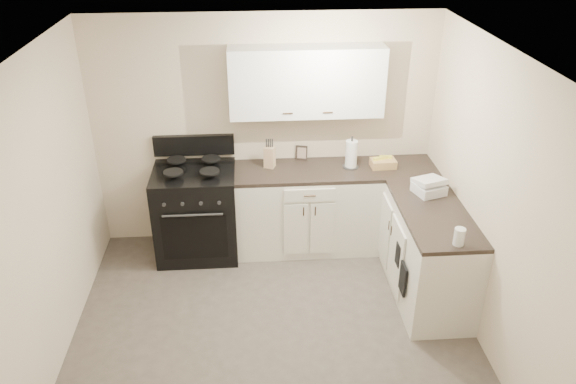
{
  "coord_description": "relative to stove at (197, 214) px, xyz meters",
  "views": [
    {
      "loc": [
        -0.16,
        -3.76,
        3.51
      ],
      "look_at": [
        0.18,
        0.85,
        1.03
      ],
      "focal_mm": 35.0,
      "sensor_mm": 36.0,
      "label": 1
    }
  ],
  "objects": [
    {
      "name": "ceiling",
      "position": [
        0.75,
        -1.48,
        2.04
      ],
      "size": [
        3.6,
        3.6,
        0.0
      ],
      "primitive_type": "plane",
      "color": "white",
      "rests_on": "wall_back"
    },
    {
      "name": "paper_towel",
      "position": [
        1.65,
        0.05,
        0.63
      ],
      "size": [
        0.13,
        0.13,
        0.3
      ],
      "primitive_type": "cylinder",
      "rotation": [
        0.0,
        0.0,
        -0.03
      ],
      "color": "white",
      "rests_on": "countertop_back"
    },
    {
      "name": "stove",
      "position": [
        0.0,
        0.0,
        0.0
      ],
      "size": [
        0.85,
        0.73,
        1.03
      ],
      "primitive_type": "cube",
      "color": "black",
      "rests_on": "floor"
    },
    {
      "name": "upper_cabinets",
      "position": [
        1.18,
        0.18,
        1.38
      ],
      "size": [
        1.55,
        0.3,
        0.7
      ],
      "primitive_type": "cube",
      "color": "white",
      "rests_on": "wall_back"
    },
    {
      "name": "glass_jar",
      "position": [
        2.28,
        -1.48,
        0.56
      ],
      "size": [
        0.1,
        0.1,
        0.15
      ],
      "primitive_type": "cylinder",
      "rotation": [
        0.0,
        0.0,
        0.1
      ],
      "color": "silver",
      "rests_on": "countertop_right"
    },
    {
      "name": "base_cabinets_right",
      "position": [
        2.25,
        -0.63,
        -0.01
      ],
      "size": [
        0.6,
        1.9,
        0.9
      ],
      "primitive_type": "cube",
      "color": "silver",
      "rests_on": "floor"
    },
    {
      "name": "picture_frame",
      "position": [
        1.15,
        0.28,
        0.56
      ],
      "size": [
        0.13,
        0.07,
        0.16
      ],
      "primitive_type": "cube",
      "rotation": [
        -0.14,
        0.0,
        -0.25
      ],
      "color": "black",
      "rests_on": "countertop_back"
    },
    {
      "name": "oven_mitt_far",
      "position": [
        1.93,
        -1.01,
        0.08
      ],
      "size": [
        0.02,
        0.13,
        0.22
      ],
      "primitive_type": "cube",
      "color": "black",
      "rests_on": "base_cabinets_right"
    },
    {
      "name": "wall_left",
      "position": [
        -1.05,
        -1.48,
        0.79
      ],
      "size": [
        0.0,
        3.6,
        3.6
      ],
      "primitive_type": "plane",
      "rotation": [
        1.57,
        0.0,
        1.57
      ],
      "color": "beige",
      "rests_on": "ground"
    },
    {
      "name": "countertop_back",
      "position": [
        1.18,
        0.02,
        0.46
      ],
      "size": [
        1.55,
        0.6,
        0.04
      ],
      "primitive_type": "cube",
      "color": "black",
      "rests_on": "base_cabinets_back"
    },
    {
      "name": "wall_right",
      "position": [
        2.55,
        -1.48,
        0.79
      ],
      "size": [
        0.0,
        3.6,
        3.6
      ],
      "primitive_type": "plane",
      "rotation": [
        1.57,
        0.0,
        -1.57
      ],
      "color": "beige",
      "rests_on": "ground"
    },
    {
      "name": "oven_mitt_near",
      "position": [
        1.93,
        -1.23,
        -0.03
      ],
      "size": [
        0.02,
        0.17,
        0.3
      ],
      "primitive_type": "cube",
      "color": "black",
      "rests_on": "base_cabinets_right"
    },
    {
      "name": "wicker_basket",
      "position": [
        1.99,
        0.03,
        0.52
      ],
      "size": [
        0.27,
        0.18,
        0.09
      ],
      "primitive_type": "cube",
      "rotation": [
        0.0,
        0.0,
        0.05
      ],
      "color": "tan",
      "rests_on": "countertop_right"
    },
    {
      "name": "countertop_grill",
      "position": [
        2.3,
        -0.58,
        0.53
      ],
      "size": [
        0.33,
        0.32,
        0.1
      ],
      "primitive_type": "cube",
      "rotation": [
        0.0,
        0.0,
        0.32
      ],
      "color": "silver",
      "rests_on": "countertop_right"
    },
    {
      "name": "wall_back",
      "position": [
        0.75,
        0.32,
        0.79
      ],
      "size": [
        3.6,
        0.0,
        3.6
      ],
      "primitive_type": "plane",
      "rotation": [
        1.57,
        0.0,
        0.0
      ],
      "color": "beige",
      "rests_on": "ground"
    },
    {
      "name": "base_cabinets_back",
      "position": [
        1.18,
        0.02,
        -0.01
      ],
      "size": [
        1.55,
        0.6,
        0.9
      ],
      "primitive_type": "cube",
      "color": "silver",
      "rests_on": "floor"
    },
    {
      "name": "countertop_right",
      "position": [
        2.25,
        -0.63,
        0.46
      ],
      "size": [
        0.6,
        1.9,
        0.04
      ],
      "primitive_type": "cube",
      "color": "black",
      "rests_on": "base_cabinets_right"
    },
    {
      "name": "floor",
      "position": [
        0.75,
        -1.48,
        -0.46
      ],
      "size": [
        3.6,
        3.6,
        0.0
      ],
      "primitive_type": "plane",
      "color": "#473F38",
      "rests_on": "ground"
    },
    {
      "name": "knife_block",
      "position": [
        0.79,
        0.12,
        0.59
      ],
      "size": [
        0.13,
        0.13,
        0.23
      ],
      "primitive_type": "cube",
      "rotation": [
        0.0,
        0.0,
        -0.38
      ],
      "color": "tan",
      "rests_on": "countertop_back"
    }
  ]
}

